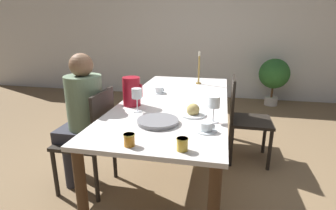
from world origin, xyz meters
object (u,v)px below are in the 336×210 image
wine_glass_water (137,94)px  jam_jar_red (129,139)px  red_pitcher (132,91)px  jam_jar_amber (182,144)px  teacup_across (159,91)px  serving_tray (158,121)px  person_seated (82,111)px  wine_glass_juice (214,104)px  potted_plant (274,75)px  candlestick_tall (199,71)px  bread_plate (193,111)px  chair_person_side (91,138)px  chair_opposite (244,117)px  teacup_near_person (206,127)px

wine_glass_water → jam_jar_red: wine_glass_water is taller
red_pitcher → jam_jar_amber: bearing=-53.3°
teacup_across → serving_tray: 0.83m
person_seated → wine_glass_juice: size_ratio=6.35×
serving_tray → potted_plant: 3.42m
candlestick_tall → potted_plant: (1.15, 1.84, -0.34)m
bread_plate → candlestick_tall: candlestick_tall is taller
chair_person_side → person_seated: (-0.09, 0.04, 0.22)m
chair_opposite → red_pitcher: (-0.98, -0.65, 0.38)m
red_pitcher → serving_tray: bearing=-49.2°
serving_tray → teacup_across: bearing=103.2°
red_pitcher → bread_plate: size_ratio=1.21×
teacup_near_person → jam_jar_amber: jam_jar_amber is taller
teacup_near_person → bread_plate: bearing=112.2°
teacup_across → jam_jar_amber: 1.24m
chair_person_side → teacup_across: (0.45, 0.59, 0.29)m
chair_opposite → bread_plate: (-0.45, -0.80, 0.29)m
chair_opposite → red_pitcher: bearing=-56.4°
chair_person_side → serving_tray: bearing=-108.5°
red_pitcher → jam_jar_red: red_pitcher is taller
candlestick_tall → potted_plant: bearing=58.0°
red_pitcher → wine_glass_juice: size_ratio=1.29×
teacup_near_person → jam_jar_red: size_ratio=1.93×
teacup_near_person → potted_plant: potted_plant is taller
person_seated → jam_jar_amber: 1.14m
person_seated → wine_glass_water: bearing=-94.0°
red_pitcher → jam_jar_amber: (0.54, -0.73, -0.08)m
candlestick_tall → teacup_near_person: bearing=-82.5°
chair_person_side → red_pitcher: (0.32, 0.15, 0.38)m
jam_jar_red → person_seated: bearing=136.1°
jam_jar_red → red_pitcher: bearing=108.2°
bread_plate → candlestick_tall: 1.10m
chair_opposite → teacup_near_person: chair_opposite is taller
serving_tray → candlestick_tall: size_ratio=0.79×
wine_glass_water → wine_glass_juice: 0.61m
serving_tray → potted_plant: bearing=67.5°
person_seated → wine_glass_juice: bearing=-97.8°
teacup_across → candlestick_tall: size_ratio=0.38×
teacup_near_person → red_pitcher: bearing=146.2°
wine_glass_juice → serving_tray: (-0.37, -0.10, -0.12)m
chair_person_side → serving_tray: size_ratio=3.07×
chair_person_side → wine_glass_water: size_ratio=4.75×
chair_person_side → teacup_near_person: (0.97, -0.28, 0.29)m
red_pitcher → candlestick_tall: size_ratio=0.66×
bread_plate → jam_jar_red: bearing=-116.4°
red_pitcher → jam_jar_red: size_ratio=3.36×
jam_jar_amber → bread_plate: bearing=90.9°
wine_glass_water → jam_jar_amber: bearing=-52.4°
red_pitcher → teacup_across: red_pitcher is taller
chair_person_side → wine_glass_water: wine_glass_water is taller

